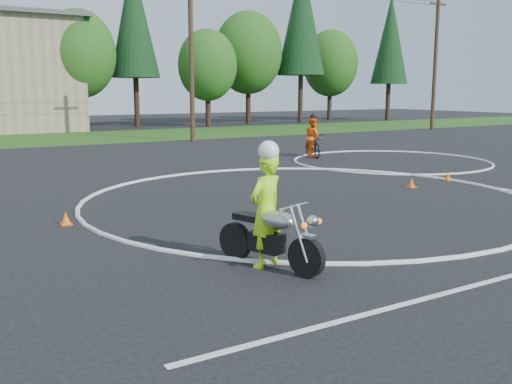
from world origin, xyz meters
TOP-DOWN VIEW (x-y plane):
  - ground at (0.00, 0.00)m, footprint 120.00×120.00m
  - grass_strip at (0.00, 27.00)m, footprint 120.00×10.00m
  - course_markings at (2.17, 4.35)m, footprint 19.05×19.05m
  - primary_motorcycle at (-4.16, -1.66)m, footprint 0.92×2.10m
  - rider_primary_grp at (-4.17, -1.52)m, footprint 0.81×0.66m
  - rider_second_grp at (6.24, 11.03)m, footprint 1.34×2.12m
  - traffic_cones at (5.26, 2.09)m, footprint 22.80×7.73m
  - treeline at (14.78, 34.61)m, footprint 38.20×8.10m
  - utility_poles at (5.00, 21.00)m, footprint 41.60×1.12m

SIDE VIEW (x-z plane):
  - ground at x=0.00m, z-range 0.00..0.00m
  - course_markings at x=2.17m, z-range -0.05..0.07m
  - grass_strip at x=0.00m, z-range 0.00..0.02m
  - traffic_cones at x=5.26m, z-range -0.01..0.29m
  - primary_motorcycle at x=-4.16m, z-range -0.02..1.13m
  - rider_second_grp at x=6.24m, z-range -0.28..1.64m
  - rider_primary_grp at x=-4.17m, z-range -0.04..2.08m
  - utility_poles at x=5.00m, z-range 0.20..10.20m
  - treeline at x=14.78m, z-range -0.64..13.88m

